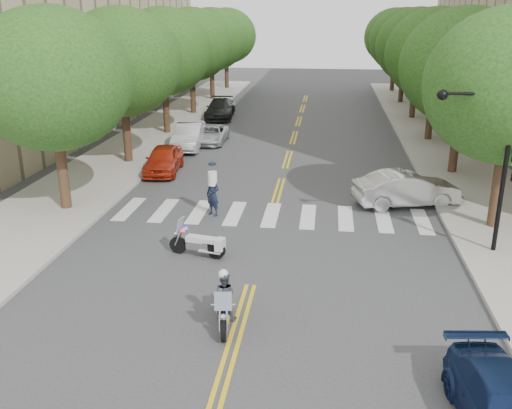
% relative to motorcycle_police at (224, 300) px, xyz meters
% --- Properties ---
extents(ground, '(140.00, 140.00, 0.00)m').
position_rel_motorcycle_police_xyz_m(ground, '(0.40, 2.40, -0.75)').
color(ground, '#38383A').
rests_on(ground, ground).
extents(sidewalk_left, '(5.00, 60.00, 0.15)m').
position_rel_motorcycle_police_xyz_m(sidewalk_left, '(-9.10, 24.40, -0.67)').
color(sidewalk_left, '#9E9991').
rests_on(sidewalk_left, ground).
extents(sidewalk_right, '(5.00, 60.00, 0.15)m').
position_rel_motorcycle_police_xyz_m(sidewalk_right, '(9.90, 24.40, -0.67)').
color(sidewalk_right, '#9E9991').
rests_on(sidewalk_right, ground).
extents(tree_l_0, '(6.40, 6.40, 8.45)m').
position_rel_motorcycle_police_xyz_m(tree_l_0, '(-8.40, 8.40, 4.81)').
color(tree_l_0, '#382316').
rests_on(tree_l_0, ground).
extents(tree_l_1, '(6.40, 6.40, 8.45)m').
position_rel_motorcycle_police_xyz_m(tree_l_1, '(-8.40, 16.40, 4.81)').
color(tree_l_1, '#382316').
rests_on(tree_l_1, ground).
extents(tree_l_2, '(6.40, 6.40, 8.45)m').
position_rel_motorcycle_police_xyz_m(tree_l_2, '(-8.40, 24.40, 4.81)').
color(tree_l_2, '#382316').
rests_on(tree_l_2, ground).
extents(tree_l_3, '(6.40, 6.40, 8.45)m').
position_rel_motorcycle_police_xyz_m(tree_l_3, '(-8.40, 32.40, 4.81)').
color(tree_l_3, '#382316').
rests_on(tree_l_3, ground).
extents(tree_l_4, '(6.40, 6.40, 8.45)m').
position_rel_motorcycle_police_xyz_m(tree_l_4, '(-8.40, 40.40, 4.81)').
color(tree_l_4, '#382316').
rests_on(tree_l_4, ground).
extents(tree_l_5, '(6.40, 6.40, 8.45)m').
position_rel_motorcycle_police_xyz_m(tree_l_5, '(-8.40, 48.40, 4.81)').
color(tree_l_5, '#382316').
rests_on(tree_l_5, ground).
extents(tree_r_0, '(6.40, 6.40, 8.45)m').
position_rel_motorcycle_police_xyz_m(tree_r_0, '(9.20, 8.40, 4.81)').
color(tree_r_0, '#382316').
rests_on(tree_r_0, ground).
extents(tree_r_1, '(6.40, 6.40, 8.45)m').
position_rel_motorcycle_police_xyz_m(tree_r_1, '(9.20, 16.40, 4.81)').
color(tree_r_1, '#382316').
rests_on(tree_r_1, ground).
extents(tree_r_2, '(6.40, 6.40, 8.45)m').
position_rel_motorcycle_police_xyz_m(tree_r_2, '(9.20, 24.40, 4.81)').
color(tree_r_2, '#382316').
rests_on(tree_r_2, ground).
extents(tree_r_3, '(6.40, 6.40, 8.45)m').
position_rel_motorcycle_police_xyz_m(tree_r_3, '(9.20, 32.40, 4.81)').
color(tree_r_3, '#382316').
rests_on(tree_r_3, ground).
extents(tree_r_4, '(6.40, 6.40, 8.45)m').
position_rel_motorcycle_police_xyz_m(tree_r_4, '(9.20, 40.40, 4.81)').
color(tree_r_4, '#382316').
rests_on(tree_r_4, ground).
extents(tree_r_5, '(6.40, 6.40, 8.45)m').
position_rel_motorcycle_police_xyz_m(tree_r_5, '(9.20, 48.40, 4.81)').
color(tree_r_5, '#382316').
rests_on(tree_r_5, ground).
extents(traffic_signal_pole, '(2.82, 0.42, 6.00)m').
position_rel_motorcycle_police_xyz_m(traffic_signal_pole, '(8.12, 5.90, 2.97)').
color(traffic_signal_pole, black).
rests_on(traffic_signal_pole, ground).
extents(motorcycle_police, '(0.77, 2.06, 1.67)m').
position_rel_motorcycle_police_xyz_m(motorcycle_police, '(0.00, 0.00, 0.00)').
color(motorcycle_police, black).
rests_on(motorcycle_police, ground).
extents(motorcycle_parked, '(2.08, 0.76, 1.35)m').
position_rel_motorcycle_police_xyz_m(motorcycle_parked, '(-1.57, 4.37, -0.28)').
color(motorcycle_parked, black).
rests_on(motorcycle_parked, ground).
extents(officer_standing, '(0.79, 0.73, 1.82)m').
position_rel_motorcycle_police_xyz_m(officer_standing, '(-2.01, 8.61, 0.16)').
color(officer_standing, '#151B30').
rests_on(officer_standing, ground).
extents(convertible, '(4.87, 2.81, 1.52)m').
position_rel_motorcycle_police_xyz_m(convertible, '(6.17, 10.90, 0.01)').
color(convertible, silver).
rests_on(convertible, ground).
extents(parked_car_a, '(2.03, 4.30, 1.42)m').
position_rel_motorcycle_police_xyz_m(parked_car_a, '(-5.90, 14.81, -0.04)').
color(parked_car_a, red).
rests_on(parked_car_a, ground).
extents(parked_car_b, '(1.97, 4.69, 1.51)m').
position_rel_motorcycle_police_xyz_m(parked_car_b, '(-5.90, 20.40, 0.01)').
color(parked_car_b, silver).
rests_on(parked_car_b, ground).
extents(parked_car_c, '(1.90, 4.03, 1.11)m').
position_rel_motorcycle_police_xyz_m(parked_car_c, '(-4.80, 22.07, -0.19)').
color(parked_car_c, '#ABAEB2').
rests_on(parked_car_c, ground).
extents(parked_car_d, '(2.52, 5.28, 1.48)m').
position_rel_motorcycle_police_xyz_m(parked_car_d, '(-5.90, 30.90, -0.00)').
color(parked_car_d, black).
rests_on(parked_car_d, ground).
extents(parked_car_e, '(1.41, 3.43, 1.16)m').
position_rel_motorcycle_police_xyz_m(parked_car_e, '(-5.90, 33.40, -0.16)').
color(parked_car_e, gray).
rests_on(parked_car_e, ground).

